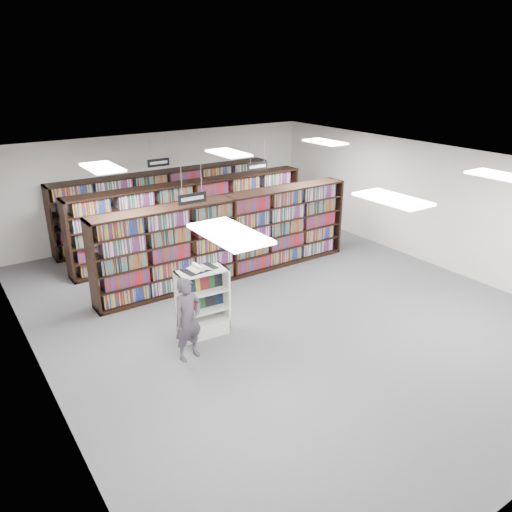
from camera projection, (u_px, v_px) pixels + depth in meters
floor at (277, 306)px, 11.32m from camera, size 12.00×12.00×0.00m
ceiling at (279, 165)px, 10.14m from camera, size 10.00×12.00×0.10m
wall_back at (162, 185)px, 15.36m from camera, size 10.00×0.10×3.20m
wall_left at (31, 297)px, 8.13m from camera, size 0.10×12.00×3.20m
wall_right at (428, 204)px, 13.34m from camera, size 0.10×12.00×3.20m
bookshelf_row_near at (230, 238)px, 12.48m from camera, size 7.00×0.60×2.10m
bookshelf_row_mid at (193, 218)px, 14.02m from camera, size 7.00×0.60×2.10m
bookshelf_row_far at (168, 205)px, 15.33m from camera, size 7.00×0.60×2.10m
aisle_sign_left at (192, 197)px, 10.38m from camera, size 0.65×0.02×0.80m
aisle_sign_right at (257, 166)px, 13.48m from camera, size 0.65×0.02×0.80m
aisle_sign_center at (158, 162)px, 13.98m from camera, size 0.65×0.02×0.80m
troffer_front_left at (230, 234)px, 6.29m from camera, size 0.60×1.20×0.04m
troffer_front_center at (393, 199)px, 7.85m from camera, size 0.60×1.20×0.04m
troffer_front_right at (501, 176)px, 9.41m from camera, size 0.60×1.20×0.04m
troffer_back_left at (102, 167)px, 10.14m from camera, size 0.60×1.20×0.04m
troffer_back_center at (229, 153)px, 11.70m from camera, size 0.60×1.20×0.04m
troffer_back_right at (325, 142)px, 13.26m from camera, size 0.60×1.20×0.04m
endcap_display at (203, 312)px, 10.02m from camera, size 1.03×0.57×1.40m
open_book at (199, 268)px, 9.69m from camera, size 0.70×0.46×0.13m
shopper at (188, 319)px, 9.07m from camera, size 0.65×0.48×1.61m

